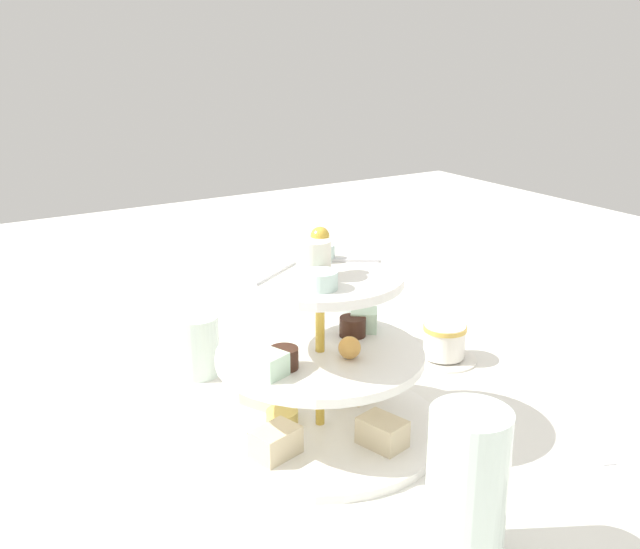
% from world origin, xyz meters
% --- Properties ---
extents(ground_plane, '(2.40, 2.40, 0.00)m').
position_xyz_m(ground_plane, '(0.00, 0.00, 0.00)').
color(ground_plane, silver).
extents(tiered_serving_stand, '(0.28, 0.28, 0.24)m').
position_xyz_m(tiered_serving_stand, '(0.00, 0.00, 0.07)').
color(tiered_serving_stand, white).
rests_on(tiered_serving_stand, ground_plane).
extents(water_glass_tall_right, '(0.07, 0.07, 0.14)m').
position_xyz_m(water_glass_tall_right, '(0.01, 0.24, 0.07)').
color(water_glass_tall_right, silver).
rests_on(water_glass_tall_right, ground_plane).
extents(water_glass_short_left, '(0.06, 0.06, 0.08)m').
position_xyz_m(water_glass_short_left, '(-0.16, -0.18, 0.04)').
color(water_glass_short_left, silver).
rests_on(water_glass_short_left, ground_plane).
extents(teacup_with_saucer, '(0.09, 0.09, 0.05)m').
position_xyz_m(teacup_with_saucer, '(-0.24, -0.07, 0.02)').
color(teacup_with_saucer, white).
rests_on(teacup_with_saucer, ground_plane).
extents(butter_knife_left, '(0.06, 0.17, 0.00)m').
position_xyz_m(butter_knife_left, '(0.29, 0.04, 0.00)').
color(butter_knife_left, silver).
rests_on(butter_knife_left, ground_plane).
extents(butter_knife_right, '(0.09, 0.16, 0.00)m').
position_xyz_m(butter_knife_right, '(-0.26, 0.14, 0.00)').
color(butter_knife_right, silver).
rests_on(butter_knife_right, ground_plane).
extents(water_glass_mid_back, '(0.06, 0.06, 0.08)m').
position_xyz_m(water_glass_mid_back, '(0.06, -0.21, 0.04)').
color(water_glass_mid_back, silver).
rests_on(water_glass_mid_back, ground_plane).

